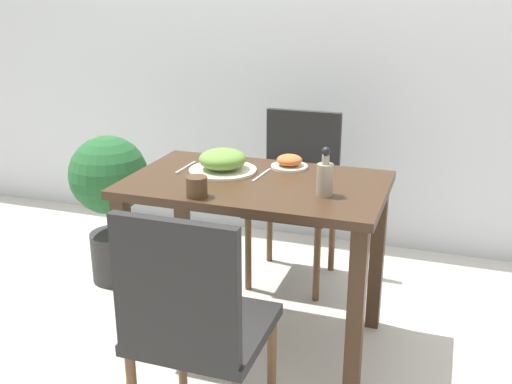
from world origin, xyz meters
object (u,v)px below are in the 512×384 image
object	(u,v)px
chair_far	(297,188)
side_plate	(289,162)
potted_plant_left	(110,192)
sauce_bottle	(325,177)
drink_cup	(197,187)
food_plate	(223,162)
chair_near	(194,321)

from	to	relation	value
chair_far	side_plate	xyz separation A→B (m)	(0.09, -0.46, 0.27)
chair_far	potted_plant_left	bearing A→B (deg)	-156.73
sauce_bottle	side_plate	bearing A→B (deg)	126.50
drink_cup	sauce_bottle	size ratio (longest dim) A/B	0.43
side_plate	food_plate	bearing A→B (deg)	-150.53
potted_plant_left	chair_far	bearing A→B (deg)	23.27
chair_far	chair_near	bearing A→B (deg)	-88.31
sauce_bottle	chair_near	bearing A→B (deg)	-113.54
chair_near	drink_cup	bearing A→B (deg)	-67.92
side_plate	drink_cup	xyz separation A→B (m)	(-0.23, -0.48, 0.01)
side_plate	potted_plant_left	bearing A→B (deg)	175.40
chair_far	drink_cup	bearing A→B (deg)	-98.58
food_plate	side_plate	distance (m)	0.29
drink_cup	sauce_bottle	xyz separation A→B (m)	(0.45, 0.17, 0.03)
food_plate	potted_plant_left	bearing A→B (deg)	162.78
food_plate	potted_plant_left	xyz separation A→B (m)	(-0.72, 0.22, -0.29)
chair_near	chair_far	size ratio (longest dim) A/B	1.00
chair_near	food_plate	bearing A→B (deg)	-74.91
chair_near	potted_plant_left	xyz separation A→B (m)	(-0.93, 1.01, -0.00)
chair_near	chair_far	world-z (taller)	same
chair_near	food_plate	size ratio (longest dim) A/B	3.03
chair_far	food_plate	size ratio (longest dim) A/B	3.03
potted_plant_left	food_plate	bearing A→B (deg)	-17.22
side_plate	sauce_bottle	distance (m)	0.38
side_plate	drink_cup	distance (m)	0.53
chair_near	food_plate	distance (m)	0.86
food_plate	drink_cup	distance (m)	0.33
chair_near	chair_far	distance (m)	1.39
drink_cup	potted_plant_left	bearing A→B (deg)	143.44
chair_near	sauce_bottle	xyz separation A→B (m)	(0.27, 0.62, 0.32)
drink_cup	chair_far	bearing A→B (deg)	81.42
sauce_bottle	drink_cup	bearing A→B (deg)	-159.28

